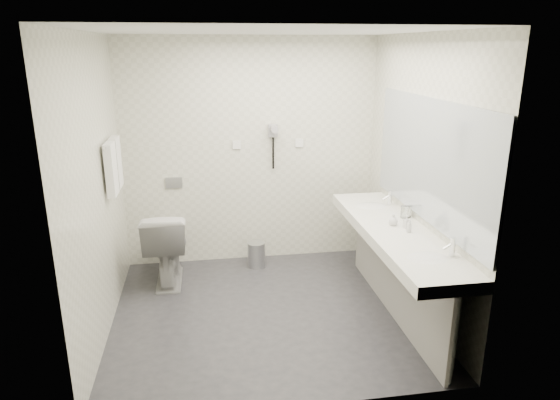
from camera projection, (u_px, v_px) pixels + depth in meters
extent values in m
plane|color=#2B2A2F|center=(267.00, 312.00, 4.65)|extent=(2.80, 2.80, 0.00)
plane|color=silver|center=(264.00, 31.00, 3.91)|extent=(2.80, 2.80, 0.00)
plane|color=beige|center=(250.00, 153.00, 5.51)|extent=(2.80, 0.00, 2.80)
plane|color=beige|center=(293.00, 239.00, 3.05)|extent=(2.80, 0.00, 2.80)
plane|color=beige|center=(96.00, 191.00, 4.07)|extent=(0.00, 2.60, 2.60)
plane|color=beige|center=(419.00, 177.00, 4.49)|extent=(0.00, 2.60, 2.60)
cube|color=white|center=(395.00, 233.00, 4.39)|extent=(0.55, 2.20, 0.10)
cube|color=gray|center=(394.00, 277.00, 4.52)|extent=(0.03, 2.15, 0.75)
cylinder|color=silver|center=(453.00, 340.00, 3.55)|extent=(0.06, 0.06, 0.75)
cylinder|color=silver|center=(362.00, 236.00, 5.51)|extent=(0.06, 0.06, 0.75)
cube|color=#B2BCC6|center=(429.00, 161.00, 4.24)|extent=(0.02, 2.20, 1.05)
ellipsoid|color=white|center=(427.00, 259.00, 3.77)|extent=(0.40, 0.31, 0.05)
ellipsoid|color=white|center=(371.00, 207.00, 5.00)|extent=(0.40, 0.31, 0.05)
cylinder|color=silver|center=(453.00, 247.00, 3.77)|extent=(0.04, 0.04, 0.15)
cylinder|color=silver|center=(390.00, 198.00, 5.00)|extent=(0.04, 0.04, 0.15)
imported|color=white|center=(407.00, 222.00, 4.37)|extent=(0.06, 0.06, 0.12)
imported|color=white|center=(393.00, 220.00, 4.44)|extent=(0.11, 0.11, 0.10)
imported|color=white|center=(409.00, 226.00, 4.27)|extent=(0.05, 0.05, 0.11)
cylinder|color=silver|center=(404.00, 212.00, 4.62)|extent=(0.07, 0.07, 0.12)
cylinder|color=silver|center=(408.00, 212.00, 4.65)|extent=(0.07, 0.07, 0.10)
imported|color=white|center=(166.00, 246.00, 5.17)|extent=(0.45, 0.79, 0.79)
cube|color=#B2B5BA|center=(174.00, 183.00, 5.45)|extent=(0.18, 0.02, 0.12)
cylinder|color=#B2B5BA|center=(256.00, 255.00, 5.58)|extent=(0.26, 0.26, 0.28)
cylinder|color=#B2B5BA|center=(256.00, 243.00, 5.54)|extent=(0.20, 0.20, 0.02)
cylinder|color=silver|center=(110.00, 142.00, 4.51)|extent=(0.02, 0.62, 0.02)
cube|color=white|center=(111.00, 169.00, 4.44)|extent=(0.07, 0.24, 0.48)
cube|color=white|center=(116.00, 162.00, 4.71)|extent=(0.07, 0.24, 0.48)
cube|color=#98979C|center=(273.00, 131.00, 5.44)|extent=(0.10, 0.04, 0.14)
cylinder|color=#98979C|center=(274.00, 129.00, 5.37)|extent=(0.08, 0.14, 0.08)
cylinder|color=black|center=(273.00, 153.00, 5.50)|extent=(0.02, 0.02, 0.35)
cube|color=white|center=(237.00, 145.00, 5.44)|extent=(0.09, 0.02, 0.09)
cube|color=white|center=(299.00, 143.00, 5.55)|extent=(0.09, 0.02, 0.09)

